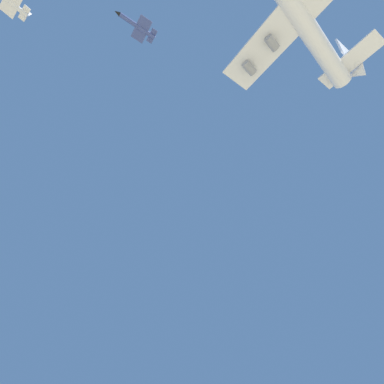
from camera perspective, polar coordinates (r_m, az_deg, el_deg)
name	(u,v)px	position (r m, az deg, el deg)	size (l,w,h in m)	color
carrier_jet	(295,9)	(114.57, 19.43, 30.49)	(78.08, 60.34, 21.70)	white
chase_jet_left_wing	(137,26)	(116.73, -10.54, 29.05)	(15.32, 8.66, 4.00)	#38478C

